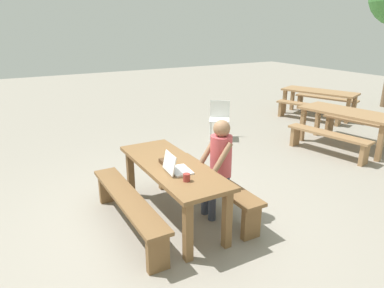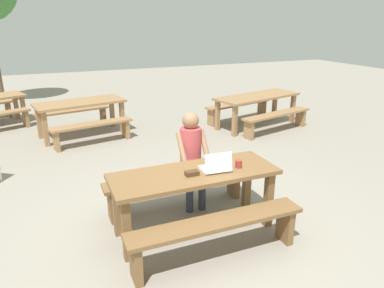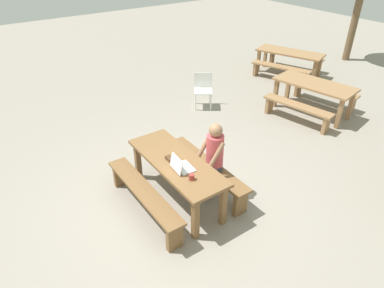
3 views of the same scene
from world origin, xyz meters
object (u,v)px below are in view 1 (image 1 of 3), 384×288
Objects in this scene: coffee_mug at (187,177)px; plastic_chair at (219,118)px; picnic_table_front at (172,173)px; picnic_table_rear at (348,117)px; person_seated at (218,161)px; picnic_table_distant at (319,95)px; small_pouch at (164,162)px; laptop at (176,167)px.

plastic_chair is at bearing 141.00° from coffee_mug.
picnic_table_front is 0.99× the size of picnic_table_rear.
person_seated is (-0.33, 0.65, -0.05)m from coffee_mug.
person_seated is 0.63× the size of picnic_table_distant.
coffee_mug is 0.11× the size of plastic_chair.
person_seated is (0.27, 0.65, -0.03)m from small_pouch.
coffee_mug is at bearing -0.21° from small_pouch.
small_pouch is 0.18× the size of plastic_chair.
person_seated is at bearing -81.78° from laptop.
picnic_table_front reaches higher than picnic_table_rear.
laptop is at bearing -83.19° from picnic_table_distant.
picnic_table_distant is at bearing -57.50° from laptop.
coffee_mug is at bearing -178.18° from laptop.
picnic_table_rear is at bearing 99.45° from small_pouch.
picnic_table_front is at bearing 50.60° from small_pouch.
laptop reaches higher than coffee_mug.
plastic_chair is 2.65m from picnic_table_rear.
plastic_chair is at bearing -36.82° from laptop.
small_pouch is (-0.06, -0.08, 0.15)m from picnic_table_front.
picnic_table_distant is at bearing 120.14° from person_seated.
picnic_table_distant is (-0.30, 3.47, 0.15)m from plastic_chair.
picnic_table_front is at bearing -90.58° from picnic_table_rear.
plastic_chair is 0.40× the size of picnic_table_distant.
picnic_table_front is 0.94× the size of picnic_table_distant.
picnic_table_distant is at bearing 116.15° from picnic_table_front.
person_seated is 3.43m from plastic_chair.
picnic_table_rear is at bearing 104.79° from person_seated.
picnic_table_rear is (-0.75, 4.48, -0.15)m from small_pouch.
person_seated is at bearing -80.79° from picnic_table_distant.
picnic_table_distant is (-3.12, 5.38, -0.17)m from person_seated.
coffee_mug reaches higher than picnic_table_rear.
laptop is 0.26× the size of person_seated.
small_pouch is 0.08× the size of picnic_table_rear.
plastic_chair is (-2.83, 1.91, -0.31)m from person_seated.
laptop is 4.59m from picnic_table_rear.
laptop is at bearing 2.41° from small_pouch.
laptop is 0.18× the size of picnic_table_rear.
coffee_mug is 0.04× the size of picnic_table_distant.
person_seated reaches higher than coffee_mug.
small_pouch is 6.67m from picnic_table_distant.
coffee_mug is 4.68m from picnic_table_rear.
person_seated reaches higher than small_pouch.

